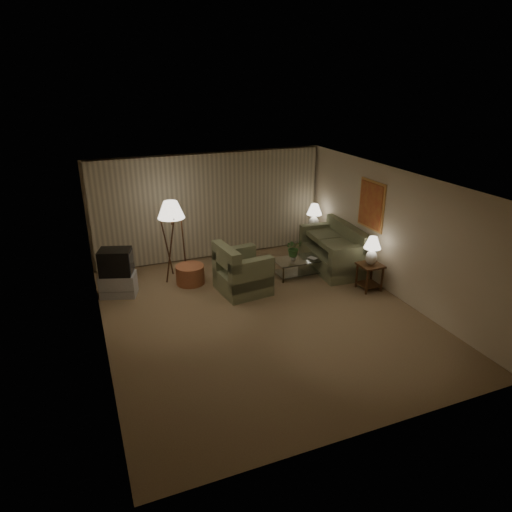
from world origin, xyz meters
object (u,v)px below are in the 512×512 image
Objects in this scene: armchair at (243,273)px; tv_cabinet at (118,285)px; ottoman at (190,275)px; sofa at (332,252)px; floor_lamp at (173,239)px; side_table_near at (370,272)px; side_table_far at (313,236)px; coffee_table at (299,265)px; table_lamp_near at (372,248)px; crt_tv at (116,262)px; table_lamp_far at (314,214)px; vase at (293,257)px.

armchair reaches higher than tv_cabinet.
ottoman is (-0.98, 0.83, -0.23)m from armchair.
sofa is 1.65× the size of armchair.
sofa is at bearing -12.40° from floor_lamp.
side_table_far is at bearing 90.00° from side_table_near.
coffee_table is (1.53, 0.30, -0.16)m from armchair.
table_lamp_near is at bearing -0.74° from tv_cabinet.
tv_cabinet is at bearing -179.44° from ottoman.
armchair is 1.82m from floor_lamp.
sofa is at bearing 13.31° from crt_tv.
table_lamp_near is 0.92× the size of table_lamp_far.
tv_cabinet is 1.56m from floor_lamp.
tv_cabinet is at bearing -89.98° from sofa.
vase is (-1.26, 1.25, 0.09)m from side_table_near.
crt_tv is at bearing 0.00° from tv_cabinet.
tv_cabinet is (-4.09, 0.52, -0.03)m from coffee_table.
table_lamp_far reaches higher than coffee_table.
table_lamp_far is (0.00, 2.60, 0.03)m from table_lamp_near.
crt_tv reaches higher than side_table_far.
crt_tv is 1.40m from floor_lamp.
side_table_far is 0.32× the size of floor_lamp.
table_lamp_near is at bearing 90.00° from side_table_near.
table_lamp_far is 1.92m from vase.
table_lamp_near reaches higher than armchair.
table_lamp_near is 2.60m from table_lamp_far.
armchair is at bearing -147.98° from table_lamp_far.
ottoman reaches higher than coffee_table.
coffee_table is (-1.11, -1.35, -0.73)m from table_lamp_far.
side_table_near is (2.64, -0.95, -0.04)m from armchair.
floor_lamp is (-3.72, 0.82, 0.55)m from sofa.
vase is at bearing -12.80° from ottoman.
side_table_near is at bearing -0.74° from tv_cabinet.
table_lamp_far is at bearing 90.00° from table_lamp_near.
tv_cabinet is (-5.20, 1.77, -0.15)m from side_table_near.
table_lamp_near is at bearing 11.09° from sofa.
armchair is at bearing -167.72° from vase.
ottoman is (0.26, -0.38, -0.76)m from floor_lamp.
coffee_table is 1.82× the size of ottoman.
ottoman is at bearing -92.39° from sofa.
vase is at bearing -133.05° from table_lamp_far.
floor_lamp reaches higher than table_lamp_far.
table_lamp_far is (2.64, 1.65, 0.57)m from armchair.
coffee_table is (-1.11, 1.25, -0.70)m from table_lamp_near.
sofa is 3.50× the size of side_table_far.
crt_tv is at bearing -170.92° from table_lamp_far.
side_table_far is at bearing -64.57° from armchair.
sofa reaches higher than tv_cabinet.
table_lamp_near is (0.00, 0.00, 0.57)m from side_table_near.
floor_lamp reaches higher than sofa.
table_lamp_far is at bearing 50.54° from coffee_table.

